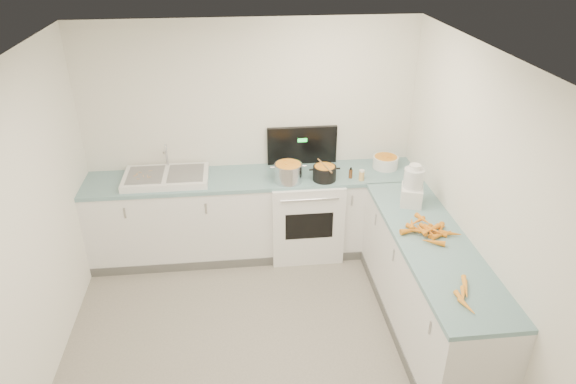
{
  "coord_description": "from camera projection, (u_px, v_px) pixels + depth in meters",
  "views": [
    {
      "loc": [
        -0.17,
        -3.15,
        3.32
      ],
      "look_at": [
        0.3,
        1.1,
        1.05
      ],
      "focal_mm": 32.0,
      "sensor_mm": 36.0,
      "label": 1
    }
  ],
  "objects": [
    {
      "name": "sink",
      "position": [
        166.0,
        177.0,
        5.29
      ],
      "size": [
        0.86,
        0.52,
        0.31
      ],
      "color": "white",
      "rests_on": "counter_back"
    },
    {
      "name": "steel_pot",
      "position": [
        288.0,
        174.0,
        5.25
      ],
      "size": [
        0.3,
        0.3,
        0.21
      ],
      "primitive_type": "cylinder",
      "rotation": [
        0.0,
        0.0,
        -0.04
      ],
      "color": "silver",
      "rests_on": "stove"
    },
    {
      "name": "extract_bottle",
      "position": [
        351.0,
        174.0,
        5.33
      ],
      "size": [
        0.04,
        0.04,
        0.09
      ],
      "primitive_type": "cylinder",
      "color": "#593319",
      "rests_on": "counter_back"
    },
    {
      "name": "peelings",
      "position": [
        142.0,
        176.0,
        5.22
      ],
      "size": [
        0.23,
        0.23,
        0.01
      ],
      "color": "tan",
      "rests_on": "sink"
    },
    {
      "name": "mixing_bowl",
      "position": [
        385.0,
        162.0,
        5.55
      ],
      "size": [
        0.28,
        0.28,
        0.13
      ],
      "primitive_type": "cylinder",
      "rotation": [
        0.0,
        0.0,
        0.0
      ],
      "color": "white",
      "rests_on": "counter_back"
    },
    {
      "name": "food_processor",
      "position": [
        413.0,
        187.0,
        4.79
      ],
      "size": [
        0.26,
        0.29,
        0.4
      ],
      "color": "white",
      "rests_on": "counter_right"
    },
    {
      "name": "counter_back",
      "position": [
        255.0,
        215.0,
        5.61
      ],
      "size": [
        3.5,
        0.62,
        0.94
      ],
      "color": "white",
      "rests_on": "ground"
    },
    {
      "name": "wall_right",
      "position": [
        492.0,
        226.0,
        3.92
      ],
      "size": [
        0.0,
        4.0,
        2.5
      ],
      "primitive_type": null,
      "rotation": [
        1.57,
        0.0,
        -1.57
      ],
      "color": "white",
      "rests_on": "ground"
    },
    {
      "name": "wall_back",
      "position": [
        251.0,
        138.0,
        5.51
      ],
      "size": [
        3.5,
        0.0,
        2.5
      ],
      "primitive_type": null,
      "rotation": [
        1.57,
        0.0,
        0.0
      ],
      "color": "white",
      "rests_on": "ground"
    },
    {
      "name": "black_pot",
      "position": [
        324.0,
        174.0,
        5.28
      ],
      "size": [
        0.27,
        0.27,
        0.17
      ],
      "primitive_type": "cylinder",
      "rotation": [
        0.0,
        0.0,
        -0.11
      ],
      "color": "black",
      "rests_on": "stove"
    },
    {
      "name": "stove",
      "position": [
        305.0,
        212.0,
        5.65
      ],
      "size": [
        0.76,
        0.65,
        1.36
      ],
      "color": "white",
      "rests_on": "ground"
    },
    {
      "name": "wooden_spoon",
      "position": [
        325.0,
        166.0,
        5.24
      ],
      "size": [
        0.1,
        0.35,
        0.01
      ],
      "primitive_type": "cylinder",
      "rotation": [
        1.57,
        0.0,
        0.24
      ],
      "color": "#AD7A47",
      "rests_on": "black_pot"
    },
    {
      "name": "carrot_pile",
      "position": [
        428.0,
        230.0,
        4.39
      ],
      "size": [
        0.51,
        0.45,
        0.09
      ],
      "color": "orange",
      "rests_on": "counter_right"
    },
    {
      "name": "floor",
      "position": [
        267.0,
        364.0,
        4.34
      ],
      "size": [
        3.5,
        4.0,
        0.0
      ],
      "primitive_type": null,
      "color": "gray",
      "rests_on": "ground"
    },
    {
      "name": "peeled_carrots",
      "position": [
        464.0,
        294.0,
        3.66
      ],
      "size": [
        0.17,
        0.41,
        0.04
      ],
      "color": "orange",
      "rests_on": "counter_right"
    },
    {
      "name": "wall_left",
      "position": [
        14.0,
        255.0,
        3.58
      ],
      "size": [
        0.0,
        4.0,
        2.5
      ],
      "primitive_type": null,
      "rotation": [
        1.57,
        0.0,
        1.57
      ],
      "color": "white",
      "rests_on": "ground"
    },
    {
      "name": "counter_right",
      "position": [
        427.0,
        285.0,
        4.52
      ],
      "size": [
        0.62,
        2.2,
        0.94
      ],
      "color": "white",
      "rests_on": "ground"
    },
    {
      "name": "spice_jar",
      "position": [
        362.0,
        176.0,
        5.29
      ],
      "size": [
        0.06,
        0.06,
        0.1
      ],
      "primitive_type": "cylinder",
      "color": "#E5B266",
      "rests_on": "counter_back"
    },
    {
      "name": "ceiling",
      "position": [
        259.0,
        71.0,
        3.17
      ],
      "size": [
        3.5,
        4.0,
        0.0
      ],
      "primitive_type": null,
      "rotation": [
        3.14,
        0.0,
        0.0
      ],
      "color": "white",
      "rests_on": "ground"
    }
  ]
}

